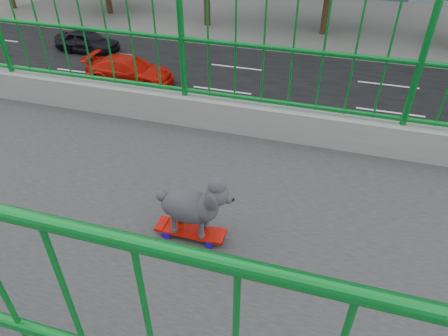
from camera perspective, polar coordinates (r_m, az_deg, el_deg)
The scene contains 6 objects.
road at distance 18.32m, azimuth -2.98°, elevation 6.79°, with size 18.00×90.00×0.02m, color black.
skateboard at distance 2.89m, azimuth -4.66°, elevation -8.77°, with size 0.15×0.49×0.07m.
poodle at distance 2.70m, azimuth -4.35°, elevation -5.08°, with size 0.22×0.54×0.45m.
car_0 at distance 11.93m, azimuth 26.03°, elevation -12.90°, with size 1.72×4.28×1.46m, color silver.
car_3 at distance 21.99m, azimuth -12.99°, elevation 13.10°, with size 1.85×4.55×1.32m, color red.
car_4 at distance 26.75m, azimuth -18.51°, elevation 16.39°, with size 1.54×3.83×1.31m, color black.
Camera 1 is at (1.97, 5.39, 9.10)m, focal length 32.85 mm.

